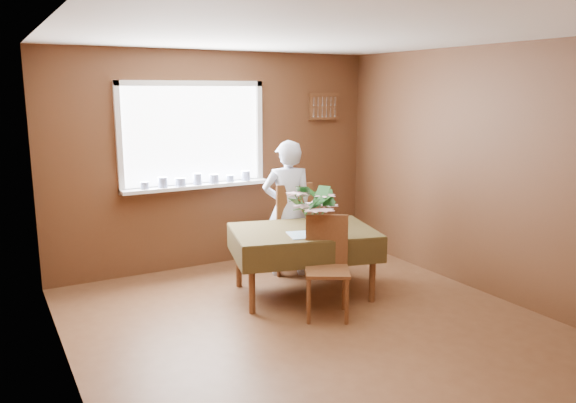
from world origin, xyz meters
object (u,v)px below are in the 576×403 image
flower_bouquet (312,206)px  chair_far (290,224)px  seated_woman (288,209)px  chair_near (327,261)px  dining_table (303,237)px

flower_bouquet → chair_far: bearing=73.5°
seated_woman → chair_near: bearing=99.2°
dining_table → chair_near: bearing=-82.1°
dining_table → chair_near: size_ratio=1.74×
dining_table → flower_bouquet: size_ratio=3.08×
chair_far → seated_woman: size_ratio=0.68×
flower_bouquet → seated_woman: bearing=76.1°
seated_woman → flower_bouquet: size_ratio=2.92×
seated_woman → dining_table: bearing=95.5°
seated_woman → flower_bouquet: (-0.21, -0.86, 0.21)m
dining_table → chair_far: size_ratio=1.54×
dining_table → seated_woman: seated_woman is taller
chair_far → chair_near: size_ratio=1.13×
flower_bouquet → dining_table: bearing=78.9°
chair_near → flower_bouquet: 0.56m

